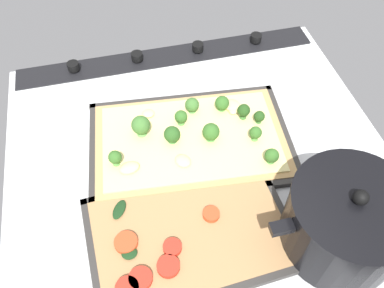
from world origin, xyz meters
The scene contains 7 objects.
ground_plane centered at (0.00, 0.00, -1.50)cm, with size 75.57×72.23×3.00cm, color silver.
stove_control_panel centered at (0.00, -32.62, 0.56)cm, with size 72.55×7.00×2.60cm.
baking_tray_front centered at (1.03, -4.80, 0.36)cm, with size 42.81×29.84×1.30cm.
broccoli_pizza centered at (0.79, -5.03, 1.76)cm, with size 40.19×27.23×6.00cm.
baking_tray_back centered at (5.78, 14.88, 0.37)cm, with size 35.98×25.27×1.30cm.
veggie_pizza_back centered at (6.76, 15.27, 1.07)cm, with size 33.46×22.75×1.90cm.
cooking_pot centered at (-18.24, 21.49, 6.38)cm, with size 26.69×19.88×15.07cm.
Camera 1 is at (12.88, 45.14, 64.90)cm, focal length 37.84 mm.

